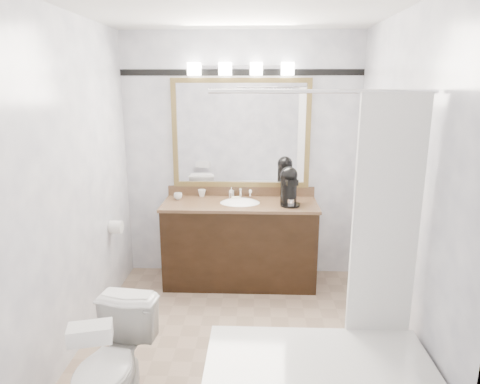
% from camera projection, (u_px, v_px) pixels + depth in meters
% --- Properties ---
extents(room, '(2.42, 2.62, 2.52)m').
position_uv_depth(room, '(234.00, 188.00, 3.15)').
color(room, tan).
rests_on(room, ground).
extents(vanity, '(1.53, 0.58, 0.97)m').
position_uv_depth(vanity, '(240.00, 241.00, 4.33)').
color(vanity, black).
rests_on(vanity, ground).
extents(mirror, '(1.40, 0.04, 1.10)m').
position_uv_depth(mirror, '(241.00, 134.00, 4.33)').
color(mirror, olive).
rests_on(mirror, room).
extents(vanity_light_bar, '(1.02, 0.14, 0.12)m').
position_uv_depth(vanity_light_bar, '(241.00, 69.00, 4.12)').
color(vanity_light_bar, silver).
rests_on(vanity_light_bar, room).
extents(accent_stripe, '(2.40, 0.01, 0.06)m').
position_uv_depth(accent_stripe, '(241.00, 72.00, 4.19)').
color(accent_stripe, black).
rests_on(accent_stripe, room).
extents(tp_roll, '(0.11, 0.12, 0.12)m').
position_uv_depth(tp_roll, '(116.00, 227.00, 3.97)').
color(tp_roll, white).
rests_on(tp_roll, room).
extents(toilet, '(0.47, 0.72, 0.69)m').
position_uv_depth(toilet, '(112.00, 367.00, 2.56)').
color(toilet, white).
rests_on(toilet, ground).
extents(tissue_box, '(0.25, 0.17, 0.09)m').
position_uv_depth(tissue_box, '(90.00, 333.00, 2.22)').
color(tissue_box, white).
rests_on(tissue_box, toilet).
extents(coffee_maker, '(0.19, 0.24, 0.37)m').
position_uv_depth(coffee_maker, '(289.00, 185.00, 4.12)').
color(coffee_maker, black).
rests_on(coffee_maker, vanity).
extents(cup_left, '(0.10, 0.10, 0.07)m').
position_uv_depth(cup_left, '(178.00, 196.00, 4.34)').
color(cup_left, white).
rests_on(cup_left, vanity).
extents(cup_right, '(0.08, 0.08, 0.07)m').
position_uv_depth(cup_right, '(202.00, 193.00, 4.45)').
color(cup_right, white).
rests_on(cup_right, vanity).
extents(soap_bottle_a, '(0.05, 0.05, 0.10)m').
position_uv_depth(soap_bottle_a, '(231.00, 192.00, 4.43)').
color(soap_bottle_a, white).
rests_on(soap_bottle_a, vanity).
extents(soap_bar, '(0.10, 0.07, 0.03)m').
position_uv_depth(soap_bar, '(236.00, 198.00, 4.34)').
color(soap_bar, beige).
rests_on(soap_bar, vanity).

